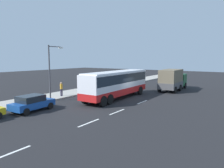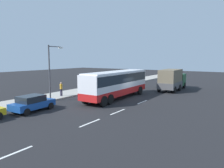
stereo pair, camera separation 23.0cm
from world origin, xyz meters
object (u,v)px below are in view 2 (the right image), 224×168
(pedestrian_near_curb, at_px, (61,88))
(street_lamp, at_px, (51,68))
(coach_bus, at_px, (117,82))
(car_blue_saloon, at_px, (32,103))
(cargo_truck, at_px, (172,79))

(pedestrian_near_curb, height_order, street_lamp, street_lamp)
(coach_bus, relative_size, car_blue_saloon, 2.76)
(cargo_truck, distance_m, car_blue_saloon, 20.88)
(pedestrian_near_curb, relative_size, street_lamp, 0.28)
(pedestrian_near_curb, bearing_deg, cargo_truck, -103.07)
(street_lamp, bearing_deg, pedestrian_near_curb, 19.50)
(cargo_truck, distance_m, street_lamp, 18.02)
(coach_bus, height_order, cargo_truck, coach_bus)
(street_lamp, bearing_deg, coach_bus, -46.28)
(coach_bus, height_order, pedestrian_near_curb, coach_bus)
(pedestrian_near_curb, distance_m, street_lamp, 3.45)
(coach_bus, distance_m, cargo_truck, 10.78)
(cargo_truck, xyz_separation_m, pedestrian_near_curb, (-13.35, 9.77, -0.52))
(car_blue_saloon, distance_m, pedestrian_near_curb, 7.14)
(car_blue_saloon, bearing_deg, cargo_truck, -22.71)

